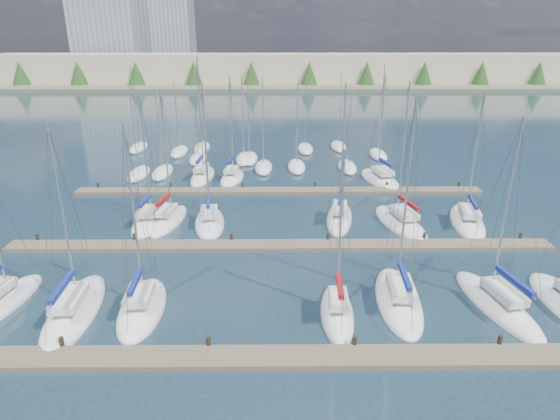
{
  "coord_description": "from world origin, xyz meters",
  "views": [
    {
      "loc": [
        -0.24,
        -18.43,
        16.34
      ],
      "look_at": [
        0.0,
        14.0,
        4.0
      ],
      "focal_mm": 30.0,
      "sensor_mm": 36.0,
      "label": 1
    }
  ],
  "objects_px": {
    "sailboat_h": "(150,222)",
    "sailboat_f": "(497,305)",
    "sailboat_m": "(467,222)",
    "sailboat_j": "(210,222)",
    "sailboat_o": "(232,178)",
    "sailboat_e": "(398,300)",
    "sailboat_d": "(337,312)",
    "sailboat_n": "(203,176)",
    "sailboat_a": "(3,303)",
    "sailboat_i": "(169,220)",
    "sailboat_b": "(75,311)",
    "sailboat_c": "(142,308)",
    "sailboat_k": "(339,217)",
    "sailboat_q": "(380,180)",
    "sailboat_l": "(400,223)"
  },
  "relations": [
    {
      "from": "sailboat_o",
      "to": "sailboat_q",
      "type": "relative_size",
      "value": 0.98
    },
    {
      "from": "sailboat_d",
      "to": "sailboat_c",
      "type": "relative_size",
      "value": 0.89
    },
    {
      "from": "sailboat_q",
      "to": "sailboat_c",
      "type": "relative_size",
      "value": 1.04
    },
    {
      "from": "sailboat_h",
      "to": "sailboat_d",
      "type": "height_order",
      "value": "sailboat_h"
    },
    {
      "from": "sailboat_f",
      "to": "sailboat_i",
      "type": "bearing_deg",
      "value": 139.47
    },
    {
      "from": "sailboat_n",
      "to": "sailboat_d",
      "type": "relative_size",
      "value": 1.32
    },
    {
      "from": "sailboat_m",
      "to": "sailboat_i",
      "type": "height_order",
      "value": "sailboat_i"
    },
    {
      "from": "sailboat_a",
      "to": "sailboat_f",
      "type": "xyz_separation_m",
      "value": [
        31.5,
        -0.42,
        -0.0
      ]
    },
    {
      "from": "sailboat_i",
      "to": "sailboat_b",
      "type": "height_order",
      "value": "sailboat_i"
    },
    {
      "from": "sailboat_n",
      "to": "sailboat_d",
      "type": "distance_m",
      "value": 31.91
    },
    {
      "from": "sailboat_j",
      "to": "sailboat_e",
      "type": "bearing_deg",
      "value": -50.31
    },
    {
      "from": "sailboat_m",
      "to": "sailboat_e",
      "type": "bearing_deg",
      "value": -113.77
    },
    {
      "from": "sailboat_h",
      "to": "sailboat_n",
      "type": "bearing_deg",
      "value": 81.95
    },
    {
      "from": "sailboat_b",
      "to": "sailboat_k",
      "type": "bearing_deg",
      "value": 36.03
    },
    {
      "from": "sailboat_j",
      "to": "sailboat_k",
      "type": "distance_m",
      "value": 11.99
    },
    {
      "from": "sailboat_l",
      "to": "sailboat_e",
      "type": "bearing_deg",
      "value": -116.36
    },
    {
      "from": "sailboat_h",
      "to": "sailboat_c",
      "type": "xyz_separation_m",
      "value": [
        3.1,
        -14.26,
        0.0
      ]
    },
    {
      "from": "sailboat_n",
      "to": "sailboat_b",
      "type": "distance_m",
      "value": 29.18
    },
    {
      "from": "sailboat_n",
      "to": "sailboat_a",
      "type": "distance_m",
      "value": 29.35
    },
    {
      "from": "sailboat_m",
      "to": "sailboat_l",
      "type": "relative_size",
      "value": 0.94
    },
    {
      "from": "sailboat_m",
      "to": "sailboat_f",
      "type": "bearing_deg",
      "value": -91.96
    },
    {
      "from": "sailboat_h",
      "to": "sailboat_m",
      "type": "height_order",
      "value": "sailboat_m"
    },
    {
      "from": "sailboat_n",
      "to": "sailboat_d",
      "type": "bearing_deg",
      "value": -63.7
    },
    {
      "from": "sailboat_n",
      "to": "sailboat_c",
      "type": "bearing_deg",
      "value": -86.1
    },
    {
      "from": "sailboat_o",
      "to": "sailboat_e",
      "type": "bearing_deg",
      "value": -56.72
    },
    {
      "from": "sailboat_j",
      "to": "sailboat_a",
      "type": "bearing_deg",
      "value": -136.91
    },
    {
      "from": "sailboat_h",
      "to": "sailboat_c",
      "type": "distance_m",
      "value": 14.59
    },
    {
      "from": "sailboat_h",
      "to": "sailboat_n",
      "type": "xyz_separation_m",
      "value": [
        2.65,
        14.41,
        0.02
      ]
    },
    {
      "from": "sailboat_h",
      "to": "sailboat_f",
      "type": "distance_m",
      "value": 29.15
    },
    {
      "from": "sailboat_e",
      "to": "sailboat_j",
      "type": "height_order",
      "value": "sailboat_e"
    },
    {
      "from": "sailboat_i",
      "to": "sailboat_c",
      "type": "distance_m",
      "value": 14.61
    },
    {
      "from": "sailboat_j",
      "to": "sailboat_i",
      "type": "bearing_deg",
      "value": 166.67
    },
    {
      "from": "sailboat_e",
      "to": "sailboat_m",
      "type": "bearing_deg",
      "value": 58.71
    },
    {
      "from": "sailboat_m",
      "to": "sailboat_d",
      "type": "relative_size",
      "value": 1.13
    },
    {
      "from": "sailboat_b",
      "to": "sailboat_a",
      "type": "relative_size",
      "value": 1.14
    },
    {
      "from": "sailboat_i",
      "to": "sailboat_l",
      "type": "bearing_deg",
      "value": 6.25
    },
    {
      "from": "sailboat_m",
      "to": "sailboat_o",
      "type": "distance_m",
      "value": 26.51
    },
    {
      "from": "sailboat_m",
      "to": "sailboat_j",
      "type": "xyz_separation_m",
      "value": [
        -23.51,
        -0.02,
        0.01
      ]
    },
    {
      "from": "sailboat_m",
      "to": "sailboat_b",
      "type": "bearing_deg",
      "value": -142.48
    },
    {
      "from": "sailboat_d",
      "to": "sailboat_o",
      "type": "bearing_deg",
      "value": 110.43
    },
    {
      "from": "sailboat_k",
      "to": "sailboat_f",
      "type": "bearing_deg",
      "value": -51.99
    },
    {
      "from": "sailboat_b",
      "to": "sailboat_c",
      "type": "distance_m",
      "value": 4.13
    },
    {
      "from": "sailboat_q",
      "to": "sailboat_b",
      "type": "height_order",
      "value": "sailboat_q"
    },
    {
      "from": "sailboat_h",
      "to": "sailboat_d",
      "type": "bearing_deg",
      "value": -41.91
    },
    {
      "from": "sailboat_j",
      "to": "sailboat_c",
      "type": "xyz_separation_m",
      "value": [
        -2.36,
        -14.1,
        -0.0
      ]
    },
    {
      "from": "sailboat_n",
      "to": "sailboat_k",
      "type": "relative_size",
      "value": 1.12
    },
    {
      "from": "sailboat_n",
      "to": "sailboat_a",
      "type": "relative_size",
      "value": 1.33
    },
    {
      "from": "sailboat_o",
      "to": "sailboat_d",
      "type": "bearing_deg",
      "value": -65.09
    },
    {
      "from": "sailboat_j",
      "to": "sailboat_f",
      "type": "relative_size",
      "value": 1.02
    },
    {
      "from": "sailboat_n",
      "to": "sailboat_l",
      "type": "bearing_deg",
      "value": -33.36
    }
  ]
}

